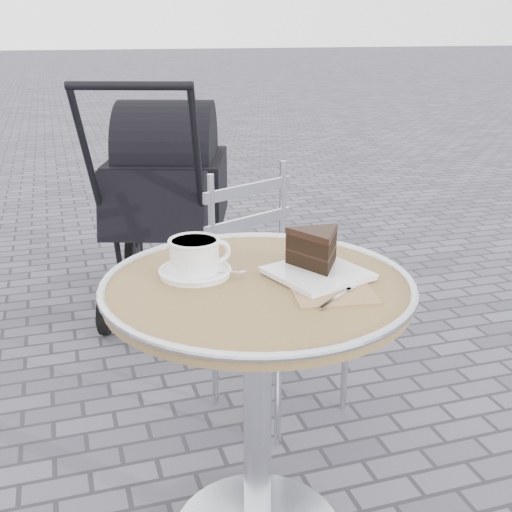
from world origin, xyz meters
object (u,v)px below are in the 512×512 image
object	(u,v)px
cafe_table	(258,347)
bistro_chair	(263,263)
cake_plate_set	(318,254)
baby_stroller	(166,202)
cappuccino_set	(196,259)

from	to	relation	value
cafe_table	bistro_chair	size ratio (longest dim) A/B	0.88
cake_plate_set	bistro_chair	bearing A→B (deg)	65.90
baby_stroller	cake_plate_set	bearing A→B (deg)	-68.34
baby_stroller	cappuccino_set	bearing A→B (deg)	-78.21
cafe_table	cake_plate_set	size ratio (longest dim) A/B	2.26
bistro_chair	baby_stroller	bearing A→B (deg)	74.94
baby_stroller	cafe_table	bearing A→B (deg)	-73.59
bistro_chair	baby_stroller	distance (m)	1.01
bistro_chair	cafe_table	bearing A→B (deg)	-133.36
cappuccino_set	baby_stroller	size ratio (longest dim) A/B	0.16
cafe_table	bistro_chair	xyz separation A→B (m)	(0.23, 0.66, -0.05)
cappuccino_set	bistro_chair	world-z (taller)	bistro_chair
cake_plate_set	bistro_chair	world-z (taller)	bistro_chair
cafe_table	cappuccino_set	size ratio (longest dim) A/B	3.94
cake_plate_set	baby_stroller	bearing A→B (deg)	75.63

